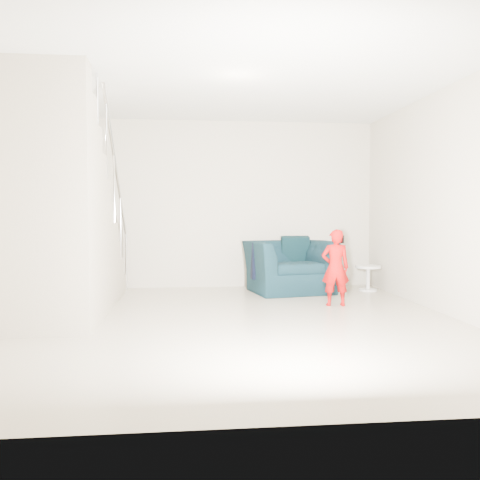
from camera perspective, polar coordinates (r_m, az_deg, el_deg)
The scene contains 12 objects.
floor at distance 5.67m, azimuth -0.25°, elevation -9.25°, with size 5.50×5.50×0.00m, color tan.
ceiling at distance 5.74m, azimuth -0.26°, elevation 18.10°, with size 5.50×5.50×0.00m, color silver.
back_wall at distance 8.29m, azimuth -2.15°, elevation 4.01°, with size 5.00×5.00×0.00m, color #BFB59C.
front_wall at distance 2.83m, azimuth 5.32°, elevation 5.95°, with size 5.00×5.00×0.00m, color #BFB59C.
right_wall at distance 6.31m, azimuth 23.04°, elevation 4.09°, with size 5.50×5.50×0.00m, color #BFB59C.
armchair at distance 7.83m, azimuth 5.54°, elevation -2.97°, with size 1.21×1.05×0.78m, color black.
toddler at distance 6.73m, azimuth 10.66°, elevation -3.07°, with size 0.36×0.24×1.00m, color #8E0A04.
side_table at distance 8.16m, azimuth 14.19°, elevation -3.70°, with size 0.40×0.40×0.40m.
staircase at distance 6.24m, azimuth -19.36°, elevation 0.47°, with size 1.02×3.03×3.62m.
cushion at distance 8.17m, azimuth 6.17°, elevation -1.04°, with size 0.44×0.13×0.42m, color black.
throw at distance 7.80m, azimuth 1.36°, elevation -2.23°, with size 0.05×0.49×0.55m, color black.
phone at distance 6.68m, azimuth 11.43°, elevation 0.06°, with size 0.02×0.05×0.10m, color black.
Camera 1 is at (-0.55, -5.52, 1.20)m, focal length 38.00 mm.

